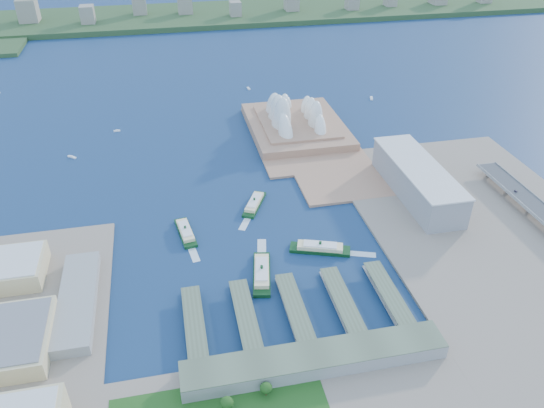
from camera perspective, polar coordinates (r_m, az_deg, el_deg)
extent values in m
plane|color=#10294A|center=(511.08, -1.17, -6.11)|extent=(3000.00, 3000.00, 0.00)
cube|color=gray|center=(562.05, 24.81, -5.38)|extent=(240.00, 500.00, 3.00)
cube|color=#A37559|center=(747.67, 3.17, 7.36)|extent=(135.00, 220.00, 3.00)
cube|color=#2D4926|center=(1409.55, -9.23, 19.34)|extent=(2200.00, 260.00, 12.00)
cube|color=gray|center=(619.67, 15.35, 2.48)|extent=(45.00, 155.00, 35.00)
cube|color=gray|center=(412.57, 4.68, -16.36)|extent=(200.00, 28.00, 12.00)
imported|color=slate|center=(646.16, 24.74, 1.27)|extent=(2.02, 4.97, 1.44)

